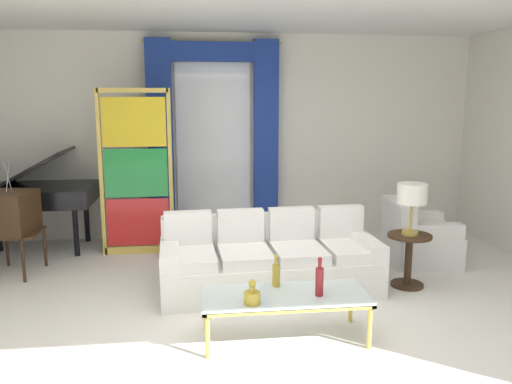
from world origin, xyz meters
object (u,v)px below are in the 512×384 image
Objects in this scene: coffee_table at (285,298)px; round_side_table at (409,255)px; bottle_blue_decanter at (252,296)px; vintage_tv at (11,214)px; grand_piano at (37,193)px; bottle_crystal_tall at (276,274)px; peacock_figurine at (178,244)px; bottle_amber_squat at (319,280)px; table_lamp_brass at (412,196)px; couch_white_long at (269,261)px; stained_glass_divider at (136,176)px; armchair_white at (416,240)px.

coffee_table is 2.40× the size of round_side_table.
bottle_blue_decanter reaches higher than round_side_table.
grand_piano is (0.02, 0.99, 0.07)m from vintage_tv.
round_side_table is at bearing 28.32° from bottle_crystal_tall.
vintage_tv is at bearing -171.39° from peacock_figurine.
coffee_table is 4.77× the size of bottle_crystal_tall.
bottle_crystal_tall reaches higher than peacock_figurine.
coffee_table is at bearing 167.38° from bottle_amber_squat.
table_lamp_brass is (1.59, 1.08, 0.65)m from coffee_table.
bottle_blue_decanter reaches higher than coffee_table.
peacock_figurine is at bearing 132.87° from couch_white_long.
grand_piano is at bearing 148.31° from couch_white_long.
bottle_blue_decanter is 3.14m from stained_glass_divider.
couch_white_long reaches higher than bottle_blue_decanter.
bottle_crystal_tall is 0.42m from bottle_amber_squat.
round_side_table is at bearing -4.94° from couch_white_long.
coffee_table is 0.36m from bottle_blue_decanter.
armchair_white is at bearing 47.81° from bottle_amber_squat.
vintage_tv reaches higher than table_lamp_brass.
couch_white_long is at bearing 100.99° from bottle_amber_squat.
round_side_table reaches higher than peacock_figurine.
coffee_table is 2.53m from peacock_figurine.
armchair_white is 5.09m from grand_piano.
bottle_blue_decanter is 2.26m from round_side_table.
table_lamp_brass is (1.55, -0.13, 0.72)m from couch_white_long.
table_lamp_brass is at bearing -25.76° from peacock_figurine.
coffee_table is 0.95× the size of grand_piano.
couch_white_long is at bearing -31.69° from grand_piano.
vintage_tv reaches higher than bottle_amber_squat.
couch_white_long reaches higher than coffee_table.
peacock_figurine is (-0.95, 2.12, -0.31)m from bottle_crystal_tall.
stained_glass_divider reaches higher than couch_white_long.
table_lamp_brass is (4.49, -0.95, 0.30)m from vintage_tv.
table_lamp_brass is at bearing -4.94° from couch_white_long.
armchair_white is at bearing 60.24° from table_lamp_brass.
round_side_table is at bearing 33.34° from bottle_blue_decanter.
armchair_white is at bearing -12.60° from stained_glass_divider.
couch_white_long is 1.21m from coffee_table.
peacock_figurine is (-3.04, 0.44, -0.07)m from armchair_white.
coffee_table is at bearing -46.25° from grand_piano.
peacock_figurine is (-1.03, 1.11, -0.09)m from couch_white_long.
vintage_tv reaches higher than coffee_table.
bottle_blue_decanter is at bearing -125.29° from bottle_crystal_tall.
peacock_figurine is at bearing 118.19° from bottle_amber_squat.
coffee_table is at bearing -91.87° from couch_white_long.
table_lamp_brass reaches higher than peacock_figurine.
vintage_tv is at bearing 168.00° from round_side_table.
table_lamp_brass is at bearing 0.00° from round_side_table.
vintage_tv is (-2.86, 1.83, 0.20)m from bottle_crystal_tall.
peacock_figurine is 1.05× the size of table_lamp_brass.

